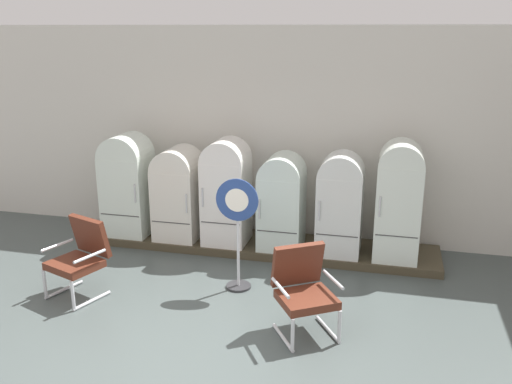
{
  "coord_description": "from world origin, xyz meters",
  "views": [
    {
      "loc": [
        1.85,
        -4.45,
        3.2
      ],
      "look_at": [
        0.07,
        2.75,
        0.97
      ],
      "focal_mm": 38.56,
      "sensor_mm": 36.0,
      "label": 1
    }
  ],
  "objects_px": {
    "refrigerator_3": "(282,199)",
    "armchair_left": "(81,254)",
    "sign_stand": "(238,232)",
    "refrigerator_5": "(399,197)",
    "armchair_right": "(303,287)",
    "refrigerator_2": "(226,188)",
    "refrigerator_1": "(178,191)",
    "refrigerator_0": "(128,182)",
    "refrigerator_4": "(340,201)"
  },
  "relations": [
    {
      "from": "refrigerator_3",
      "to": "armchair_right",
      "type": "height_order",
      "value": "refrigerator_3"
    },
    {
      "from": "refrigerator_1",
      "to": "armchair_right",
      "type": "xyz_separation_m",
      "value": [
        2.24,
        -2.08,
        -0.32
      ]
    },
    {
      "from": "refrigerator_5",
      "to": "sign_stand",
      "type": "bearing_deg",
      "value": -146.98
    },
    {
      "from": "refrigerator_1",
      "to": "armchair_right",
      "type": "height_order",
      "value": "refrigerator_1"
    },
    {
      "from": "armchair_right",
      "to": "armchair_left",
      "type": "bearing_deg",
      "value": 175.6
    },
    {
      "from": "refrigerator_3",
      "to": "sign_stand",
      "type": "relative_size",
      "value": 0.95
    },
    {
      "from": "armchair_left",
      "to": "refrigerator_4",
      "type": "bearing_deg",
      "value": 31.36
    },
    {
      "from": "refrigerator_1",
      "to": "refrigerator_2",
      "type": "xyz_separation_m",
      "value": [
        0.76,
        -0.03,
        0.1
      ]
    },
    {
      "from": "refrigerator_4",
      "to": "armchair_left",
      "type": "distance_m",
      "value": 3.5
    },
    {
      "from": "refrigerator_3",
      "to": "armchair_right",
      "type": "xyz_separation_m",
      "value": [
        0.65,
        -2.06,
        -0.31
      ]
    },
    {
      "from": "refrigerator_0",
      "to": "refrigerator_1",
      "type": "distance_m",
      "value": 0.82
    },
    {
      "from": "sign_stand",
      "to": "refrigerator_5",
      "type": "bearing_deg",
      "value": 33.02
    },
    {
      "from": "refrigerator_1",
      "to": "refrigerator_2",
      "type": "height_order",
      "value": "refrigerator_2"
    },
    {
      "from": "sign_stand",
      "to": "armchair_right",
      "type": "bearing_deg",
      "value": -40.7
    },
    {
      "from": "refrigerator_2",
      "to": "refrigerator_1",
      "type": "bearing_deg",
      "value": 177.68
    },
    {
      "from": "refrigerator_3",
      "to": "armchair_left",
      "type": "bearing_deg",
      "value": -139.3
    },
    {
      "from": "armchair_left",
      "to": "sign_stand",
      "type": "relative_size",
      "value": 0.67
    },
    {
      "from": "refrigerator_1",
      "to": "refrigerator_3",
      "type": "height_order",
      "value": "refrigerator_1"
    },
    {
      "from": "refrigerator_0",
      "to": "refrigerator_2",
      "type": "height_order",
      "value": "refrigerator_2"
    },
    {
      "from": "armchair_left",
      "to": "refrigerator_5",
      "type": "bearing_deg",
      "value": 26.39
    },
    {
      "from": "refrigerator_0",
      "to": "refrigerator_4",
      "type": "distance_m",
      "value": 3.23
    },
    {
      "from": "refrigerator_4",
      "to": "sign_stand",
      "type": "distance_m",
      "value": 1.66
    },
    {
      "from": "armchair_left",
      "to": "refrigerator_1",
      "type": "bearing_deg",
      "value": 73.38
    },
    {
      "from": "refrigerator_1",
      "to": "sign_stand",
      "type": "xyz_separation_m",
      "value": [
        1.27,
        -1.25,
        -0.08
      ]
    },
    {
      "from": "refrigerator_2",
      "to": "refrigerator_4",
      "type": "relative_size",
      "value": 1.08
    },
    {
      "from": "refrigerator_4",
      "to": "armchair_left",
      "type": "xyz_separation_m",
      "value": [
        -2.97,
        -1.81,
        -0.35
      ]
    },
    {
      "from": "refrigerator_2",
      "to": "refrigerator_5",
      "type": "xyz_separation_m",
      "value": [
        2.44,
        0.03,
        0.04
      ]
    },
    {
      "from": "refrigerator_0",
      "to": "refrigerator_2",
      "type": "bearing_deg",
      "value": -0.19
    },
    {
      "from": "refrigerator_3",
      "to": "refrigerator_5",
      "type": "bearing_deg",
      "value": 0.76
    },
    {
      "from": "refrigerator_0",
      "to": "armchair_right",
      "type": "relative_size",
      "value": 1.6
    },
    {
      "from": "refrigerator_4",
      "to": "refrigerator_3",
      "type": "bearing_deg",
      "value": 177.92
    },
    {
      "from": "refrigerator_4",
      "to": "armchair_left",
      "type": "height_order",
      "value": "refrigerator_4"
    },
    {
      "from": "refrigerator_2",
      "to": "armchair_right",
      "type": "xyz_separation_m",
      "value": [
        1.48,
        -2.05,
        -0.41
      ]
    },
    {
      "from": "refrigerator_3",
      "to": "armchair_left",
      "type": "xyz_separation_m",
      "value": [
        -2.14,
        -1.84,
        -0.31
      ]
    },
    {
      "from": "refrigerator_1",
      "to": "armchair_left",
      "type": "distance_m",
      "value": 1.97
    },
    {
      "from": "refrigerator_4",
      "to": "sign_stand",
      "type": "xyz_separation_m",
      "value": [
        -1.14,
        -1.2,
        -0.12
      ]
    },
    {
      "from": "refrigerator_2",
      "to": "armchair_right",
      "type": "distance_m",
      "value": 2.56
    },
    {
      "from": "refrigerator_3",
      "to": "refrigerator_1",
      "type": "bearing_deg",
      "value": 179.31
    },
    {
      "from": "refrigerator_2",
      "to": "armchair_left",
      "type": "relative_size",
      "value": 1.6
    },
    {
      "from": "sign_stand",
      "to": "armchair_left",
      "type": "bearing_deg",
      "value": -161.51
    },
    {
      "from": "refrigerator_2",
      "to": "sign_stand",
      "type": "bearing_deg",
      "value": -67.15
    },
    {
      "from": "refrigerator_0",
      "to": "refrigerator_4",
      "type": "relative_size",
      "value": 1.08
    },
    {
      "from": "armchair_left",
      "to": "refrigerator_0",
      "type": "bearing_deg",
      "value": 97.95
    },
    {
      "from": "armchair_right",
      "to": "refrigerator_4",
      "type": "bearing_deg",
      "value": 84.89
    },
    {
      "from": "armchair_right",
      "to": "sign_stand",
      "type": "height_order",
      "value": "sign_stand"
    },
    {
      "from": "refrigerator_0",
      "to": "sign_stand",
      "type": "relative_size",
      "value": 1.07
    },
    {
      "from": "refrigerator_0",
      "to": "refrigerator_5",
      "type": "height_order",
      "value": "refrigerator_5"
    },
    {
      "from": "refrigerator_2",
      "to": "refrigerator_5",
      "type": "relative_size",
      "value": 0.95
    },
    {
      "from": "refrigerator_1",
      "to": "sign_stand",
      "type": "relative_size",
      "value": 0.96
    },
    {
      "from": "refrigerator_3",
      "to": "sign_stand",
      "type": "bearing_deg",
      "value": -104.21
    }
  ]
}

